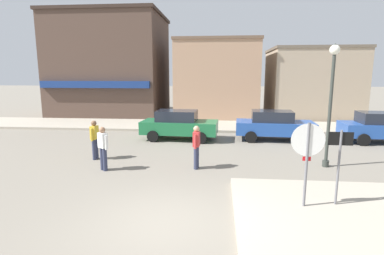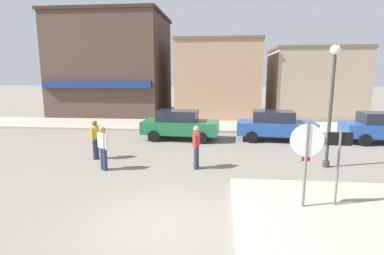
{
  "view_description": "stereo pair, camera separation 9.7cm",
  "coord_description": "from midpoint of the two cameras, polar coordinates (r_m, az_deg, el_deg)",
  "views": [
    {
      "loc": [
        1.18,
        -6.42,
        3.47
      ],
      "look_at": [
        0.18,
        4.5,
        1.5
      ],
      "focal_mm": 28.0,
      "sensor_mm": 36.0,
      "label": 1
    },
    {
      "loc": [
        1.28,
        -6.41,
        3.47
      ],
      "look_at": [
        0.18,
        4.5,
        1.5
      ],
      "focal_mm": 28.0,
      "sensor_mm": 36.0,
      "label": 2
    }
  ],
  "objects": [
    {
      "name": "parked_car_second",
      "position": [
        16.35,
        15.66,
        0.44
      ],
      "size": [
        4.1,
        2.08,
        1.56
      ],
      "color": "#234C9E",
      "rests_on": "ground"
    },
    {
      "name": "sidewalk_corner",
      "position": [
        8.48,
        31.14,
        -14.97
      ],
      "size": [
        6.4,
        4.8,
        0.15
      ],
      "primitive_type": "cube",
      "color": "#A89E8C",
      "rests_on": "ground"
    },
    {
      "name": "building_corner_shop",
      "position": [
        26.76,
        -14.68,
        11.32
      ],
      "size": [
        8.95,
        7.57,
        8.3
      ],
      "color": "brown",
      "rests_on": "ground"
    },
    {
      "name": "stop_sign",
      "position": [
        7.95,
        21.24,
        -4.75
      ],
      "size": [
        0.82,
        0.07,
        2.3
      ],
      "color": "slate",
      "rests_on": "ground"
    },
    {
      "name": "ground_plane",
      "position": [
        7.4,
        -4.73,
        -17.82
      ],
      "size": [
        160.0,
        160.0,
        0.0
      ],
      "primitive_type": "plane",
      "color": "gray"
    },
    {
      "name": "pedestrian_crossing_near",
      "position": [
        11.01,
        1.09,
        -3.49
      ],
      "size": [
        0.26,
        0.56,
        1.61
      ],
      "color": "#2D334C",
      "rests_on": "ground"
    },
    {
      "name": "parked_car_nearest",
      "position": [
        15.98,
        -2.17,
        0.59
      ],
      "size": [
        4.1,
        2.08,
        1.56
      ],
      "color": "#1E6B3D",
      "rests_on": "ground"
    },
    {
      "name": "pedestrian_kerb_side",
      "position": [
        11.29,
        -16.33,
        -3.57
      ],
      "size": [
        0.49,
        0.41,
        1.61
      ],
      "color": "#2D334C",
      "rests_on": "ground"
    },
    {
      "name": "building_storefront_left_mid",
      "position": [
        25.66,
        22.15,
        7.77
      ],
      "size": [
        6.58,
        5.63,
        5.43
      ],
      "color": "tan",
      "rests_on": "ground"
    },
    {
      "name": "parked_car_third",
      "position": [
        17.98,
        32.91,
        0.03
      ],
      "size": [
        4.06,
        2.0,
        1.56
      ],
      "color": "#234C9E",
      "rests_on": "ground"
    },
    {
      "name": "building_storefront_left_near",
      "position": [
        25.01,
        5.15,
        9.14
      ],
      "size": [
        6.37,
        7.24,
        6.05
      ],
      "color": "tan",
      "rests_on": "ground"
    },
    {
      "name": "pedestrian_crossing_far",
      "position": [
        12.87,
        -17.76,
        -1.98
      ],
      "size": [
        0.24,
        0.55,
        1.61
      ],
      "color": "#2D334C",
      "rests_on": "ground"
    },
    {
      "name": "one_way_sign",
      "position": [
        8.42,
        26.4,
        -5.64
      ],
      "size": [
        0.6,
        0.06,
        2.1
      ],
      "color": "slate",
      "rests_on": "ground"
    },
    {
      "name": "lamp_post",
      "position": [
        12.03,
        25.36,
        6.77
      ],
      "size": [
        0.36,
        0.36,
        4.54
      ],
      "color": "#333833",
      "rests_on": "ground"
    },
    {
      "name": "kerb_far",
      "position": [
        19.9,
        2.13,
        0.35
      ],
      "size": [
        80.0,
        4.0,
        0.15
      ],
      "primitive_type": "cube",
      "color": "#A89E8C",
      "rests_on": "ground"
    }
  ]
}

